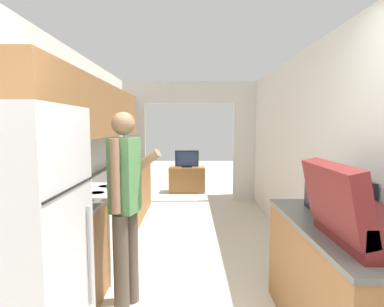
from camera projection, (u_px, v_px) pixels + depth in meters
name	position (u px, v px, depth m)	size (l,w,h in m)	color
wall_left	(75.00, 135.00, 3.50)	(0.38, 7.53, 2.50)	silver
wall_right	(323.00, 159.00, 3.12)	(0.06, 7.53, 2.50)	silver
wall_far_with_doorway	(189.00, 132.00, 6.28)	(3.16, 0.06, 2.50)	silver
counter_left	(114.00, 204.00, 4.33)	(0.62, 3.89, 0.91)	brown
counter_right	(338.00, 286.00, 2.14)	(0.62, 1.47, 0.91)	brown
refrigerator	(14.00, 251.00, 1.78)	(0.74, 0.73, 1.72)	#B7B7BC
range_oven	(91.00, 229.00, 3.29)	(0.66, 0.75, 1.05)	white
person	(125.00, 204.00, 2.57)	(0.54, 0.45, 1.71)	#4C4238
suitcase	(357.00, 217.00, 1.76)	(0.50, 0.64, 0.48)	#5B1919
microwave	(337.00, 196.00, 2.36)	(0.36, 0.45, 0.28)	black
tv_cabinet	(187.00, 179.00, 7.13)	(0.85, 0.42, 0.60)	brown
television	(187.00, 159.00, 7.04)	(0.55, 0.16, 0.40)	black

